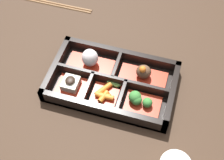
# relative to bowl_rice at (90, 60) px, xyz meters

# --- Properties ---
(ground_plane) EXTENTS (3.00, 3.00, 0.00)m
(ground_plane) POSITION_rel_bowl_rice_xyz_m (0.07, -0.04, -0.03)
(ground_plane) COLOR #382619
(bento_base) EXTENTS (0.32, 0.19, 0.01)m
(bento_base) POSITION_rel_bowl_rice_xyz_m (0.07, -0.04, -0.03)
(bento_base) COLOR black
(bento_base) RESTS_ON ground_plane
(bento_rim) EXTENTS (0.32, 0.19, 0.04)m
(bento_rim) POSITION_rel_bowl_rice_xyz_m (0.07, -0.04, -0.01)
(bento_rim) COLOR black
(bento_rim) RESTS_ON ground_plane
(bowl_rice) EXTENTS (0.12, 0.06, 0.06)m
(bowl_rice) POSITION_rel_bowl_rice_xyz_m (0.00, 0.00, 0.00)
(bowl_rice) COLOR #B22D19
(bowl_rice) RESTS_ON bento_base
(bowl_stew) EXTENTS (0.12, 0.06, 0.05)m
(bowl_stew) POSITION_rel_bowl_rice_xyz_m (0.14, -0.00, -0.01)
(bowl_stew) COLOR #B22D19
(bowl_stew) RESTS_ON bento_base
(bowl_tofu) EXTENTS (0.07, 0.06, 0.03)m
(bowl_tofu) POSITION_rel_bowl_rice_xyz_m (-0.02, -0.08, -0.01)
(bowl_tofu) COLOR #B22D19
(bowl_tofu) RESTS_ON bento_base
(bowl_carrots) EXTENTS (0.07, 0.06, 0.02)m
(bowl_carrots) POSITION_rel_bowl_rice_xyz_m (0.06, -0.08, -0.01)
(bowl_carrots) COLOR #B22D19
(bowl_carrots) RESTS_ON bento_base
(bowl_greens) EXTENTS (0.09, 0.06, 0.04)m
(bowl_greens) POSITION_rel_bowl_rice_xyz_m (0.15, -0.08, -0.01)
(bowl_greens) COLOR #B22D19
(bowl_greens) RESTS_ON bento_base
(bowl_pickles) EXTENTS (0.04, 0.03, 0.01)m
(bowl_pickles) POSITION_rel_bowl_rice_xyz_m (0.08, -0.04, -0.02)
(bowl_pickles) COLOR #B22D19
(bowl_pickles) RESTS_ON bento_base
(chopsticks) EXTENTS (0.24, 0.02, 0.01)m
(chopsticks) POSITION_rel_bowl_rice_xyz_m (-0.19, 0.20, -0.03)
(chopsticks) COLOR brown
(chopsticks) RESTS_ON ground_plane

